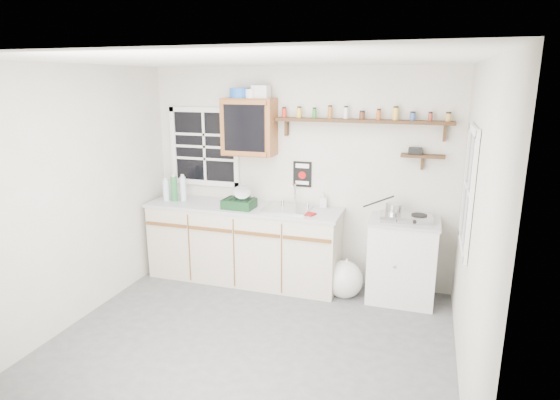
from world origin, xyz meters
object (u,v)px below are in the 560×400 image
Objects in this scene: dish_rack at (240,201)px; upper_cabinet at (249,127)px; hotplate at (406,217)px; right_cabinet at (402,260)px; spice_shelf at (362,120)px; main_cabinet at (244,243)px.

upper_cabinet is at bearing 84.99° from dish_rack.
hotplate is (1.81, -0.14, -0.88)m from upper_cabinet.
dish_rack is at bearing -175.97° from right_cabinet.
right_cabinet is at bearing 5.77° from dish_rack.
dish_rack is (-0.03, -0.25, -0.82)m from upper_cabinet.
right_cabinet is at bearing 108.99° from hotplate.
upper_cabinet is at bearing -176.89° from spice_shelf.
upper_cabinet reaches higher than dish_rack.
right_cabinet is 1.63× the size of hotplate.
main_cabinet is 3.55× the size of upper_cabinet.
dish_rack is at bearing -166.36° from spice_shelf.
dish_rack is at bearing -86.82° from main_cabinet.
spice_shelf is 3.42× the size of hotplate.
right_cabinet is 1.57m from spice_shelf.
main_cabinet is at bearing -103.68° from upper_cabinet.
spice_shelf reaches higher than right_cabinet.
hotplate is (0.01, -0.02, 0.49)m from right_cabinet.
dish_rack is (-1.83, -0.13, 0.55)m from right_cabinet.
spice_shelf reaches higher than hotplate.
right_cabinet is 1.40× the size of upper_cabinet.
spice_shelf is 5.29× the size of dish_rack.
right_cabinet is 1.91m from dish_rack.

